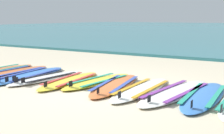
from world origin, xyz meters
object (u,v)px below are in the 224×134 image
Objects in this scene: surfboard_5 at (98,81)px; surfboard_9 at (204,96)px; surfboard_7 at (142,89)px; surfboard_2 at (30,75)px; surfboard_0 at (1,70)px; surfboard_6 at (115,85)px; surfboard_3 at (46,78)px; surfboard_4 at (70,81)px; surfboard_8 at (176,92)px; surfboard_1 at (8,73)px.

surfboard_9 is at bearing -2.00° from surfboard_5.
surfboard_2 is at bearing -178.08° from surfboard_7.
surfboard_6 is (3.39, -0.00, -0.00)m from surfboard_0.
surfboard_3 is at bearing -177.04° from surfboard_7.
surfboard_3 is at bearing -176.67° from surfboard_4.
surfboard_0 is 3.39m from surfboard_6.
surfboard_4 is 2.79m from surfboard_9.
surfboard_9 is (3.97, 0.19, -0.00)m from surfboard_2.
surfboard_2 is 1.76m from surfboard_5.
surfboard_5 is 1.11m from surfboard_7.
surfboard_2 is 1.11× the size of surfboard_7.
surfboard_9 is at bearing -1.83° from surfboard_8.
surfboard_8 is at bearing 9.94° from surfboard_7.
surfboard_8 is (0.63, 0.11, -0.00)m from surfboard_7.
surfboard_8 is at bearing 3.40° from surfboard_2.
surfboard_7 is 1.14m from surfboard_9.
surfboard_1 is at bearing -175.94° from surfboard_8.
surfboard_0 is 4.00m from surfboard_7.
surfboard_8 is at bearing 4.81° from surfboard_4.
surfboard_8 is (1.73, -0.06, -0.00)m from surfboard_5.
surfboard_1 is 0.63m from surfboard_2.
surfboard_3 is at bearing -175.51° from surfboard_8.
surfboard_0 and surfboard_4 have the same top height.
surfboard_8 is at bearing 0.70° from surfboard_0.
surfboard_4 is 1.02× the size of surfboard_5.
surfboard_4 is (1.81, 0.10, 0.00)m from surfboard_1.
surfboard_5 and surfboard_9 have the same top height.
surfboard_5 is at bearing 166.24° from surfboard_6.
surfboard_0 is at bearing 179.97° from surfboard_6.
surfboard_3 is 1.69m from surfboard_6.
surfboard_1 is 1.09× the size of surfboard_9.
surfboard_7 is at bearing 1.92° from surfboard_2.
surfboard_0 is 0.59m from surfboard_1.
surfboard_2 is at bearing -171.25° from surfboard_5.
surfboard_7 is (1.10, -0.17, -0.00)m from surfboard_5.
surfboard_1 is 1.17m from surfboard_3.
surfboard_6 is 0.61m from surfboard_7.
surfboard_8 is (4.63, 0.06, -0.00)m from surfboard_0.
surfboard_0 and surfboard_2 have the same top height.
surfboard_1 and surfboard_9 have the same top height.
surfboard_5 and surfboard_6 have the same top height.
surfboard_5 is (1.19, 0.29, -0.00)m from surfboard_3.
surfboard_2 is (1.16, -0.15, -0.00)m from surfboard_0.
surfboard_6 is at bearing 4.66° from surfboard_1.
surfboard_6 is 0.92× the size of surfboard_8.
surfboard_2 and surfboard_8 have the same top height.
surfboard_1 is 1.14× the size of surfboard_7.
surfboard_2 is 2.84m from surfboard_7.
surfboard_2 and surfboard_9 have the same top height.
surfboard_9 is (2.23, -0.08, -0.00)m from surfboard_5.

